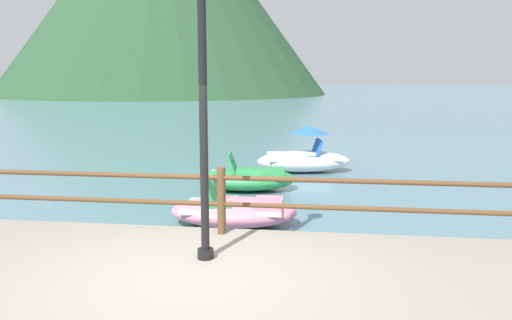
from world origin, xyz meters
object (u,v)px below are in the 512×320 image
object	(u,v)px
lamp_post	(202,56)
pedal_boat_3	(304,157)
pedal_boat_1	(248,178)
pedal_boat_2	(234,211)

from	to	relation	value
lamp_post	pedal_boat_3	bearing A→B (deg)	84.00
pedal_boat_1	pedal_boat_3	size ratio (longest dim) A/B	0.87
pedal_boat_1	pedal_boat_2	distance (m)	2.89
lamp_post	pedal_boat_1	bearing A→B (deg)	93.39
pedal_boat_1	pedal_boat_3	bearing A→B (deg)	64.09
lamp_post	pedal_boat_3	size ratio (longest dim) A/B	1.48
lamp_post	pedal_boat_2	world-z (taller)	lamp_post
pedal_boat_2	pedal_boat_3	xyz separation A→B (m)	(0.99, 5.33, 0.15)
lamp_post	pedal_boat_2	bearing A→B (deg)	92.86
pedal_boat_1	pedal_boat_3	xyz separation A→B (m)	(1.19, 2.45, 0.14)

